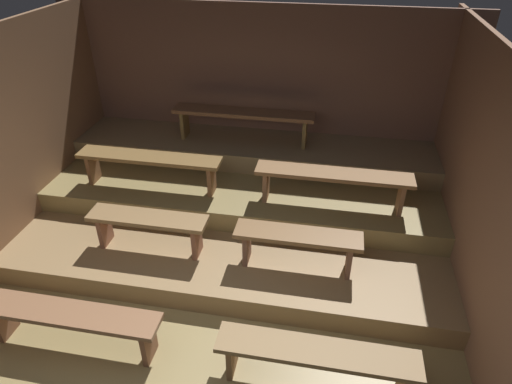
{
  "coord_description": "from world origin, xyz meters",
  "views": [
    {
      "loc": [
        1.07,
        -2.02,
        3.55
      ],
      "look_at": [
        0.22,
        2.57,
        0.59
      ],
      "focal_mm": 31.09,
      "sensor_mm": 36.0,
      "label": 1
    }
  ],
  "objects_px": {
    "bench_floor_left": "(71,318)",
    "bench_lower_left": "(148,223)",
    "bench_lower_right": "(298,241)",
    "bench_middle_left": "(149,162)",
    "bench_floor_right": "(317,356)",
    "bench_middle_right": "(333,178)",
    "bench_upper_center": "(243,117)"
  },
  "relations": [
    {
      "from": "bench_lower_left",
      "to": "bench_floor_right",
      "type": "bearing_deg",
      "value": -31.69
    },
    {
      "from": "bench_floor_right",
      "to": "bench_upper_center",
      "type": "bearing_deg",
      "value": 112.3
    },
    {
      "from": "bench_middle_left",
      "to": "bench_middle_right",
      "type": "relative_size",
      "value": 1.0
    },
    {
      "from": "bench_lower_right",
      "to": "bench_middle_left",
      "type": "relative_size",
      "value": 0.73
    },
    {
      "from": "bench_middle_left",
      "to": "bench_middle_right",
      "type": "distance_m",
      "value": 2.3
    },
    {
      "from": "bench_lower_left",
      "to": "bench_lower_right",
      "type": "height_order",
      "value": "same"
    },
    {
      "from": "bench_floor_left",
      "to": "bench_middle_right",
      "type": "bearing_deg",
      "value": 42.8
    },
    {
      "from": "bench_lower_left",
      "to": "bench_upper_center",
      "type": "distance_m",
      "value": 2.11
    },
    {
      "from": "bench_middle_right",
      "to": "bench_upper_center",
      "type": "relative_size",
      "value": 0.94
    },
    {
      "from": "bench_floor_right",
      "to": "bench_lower_left",
      "type": "relative_size",
      "value": 1.28
    },
    {
      "from": "bench_floor_left",
      "to": "bench_middle_left",
      "type": "height_order",
      "value": "bench_middle_left"
    },
    {
      "from": "bench_middle_right",
      "to": "bench_lower_right",
      "type": "bearing_deg",
      "value": -109.16
    },
    {
      "from": "bench_floor_right",
      "to": "bench_middle_right",
      "type": "distance_m",
      "value": 2.18
    },
    {
      "from": "bench_lower_right",
      "to": "bench_floor_left",
      "type": "bearing_deg",
      "value": -148.31
    },
    {
      "from": "bench_lower_right",
      "to": "bench_middle_right",
      "type": "relative_size",
      "value": 0.73
    },
    {
      "from": "bench_floor_right",
      "to": "bench_lower_right",
      "type": "height_order",
      "value": "bench_lower_right"
    },
    {
      "from": "bench_floor_right",
      "to": "bench_middle_left",
      "type": "xyz_separation_m",
      "value": [
        -2.28,
        2.11,
        0.52
      ]
    },
    {
      "from": "bench_upper_center",
      "to": "bench_lower_right",
      "type": "bearing_deg",
      "value": -62.76
    },
    {
      "from": "bench_middle_left",
      "to": "bench_upper_center",
      "type": "relative_size",
      "value": 0.94
    },
    {
      "from": "bench_floor_left",
      "to": "bench_middle_left",
      "type": "relative_size",
      "value": 0.93
    },
    {
      "from": "bench_floor_right",
      "to": "bench_middle_left",
      "type": "relative_size",
      "value": 0.93
    },
    {
      "from": "bench_lower_left",
      "to": "bench_middle_right",
      "type": "relative_size",
      "value": 0.73
    },
    {
      "from": "bench_middle_left",
      "to": "bench_upper_center",
      "type": "height_order",
      "value": "bench_upper_center"
    },
    {
      "from": "bench_lower_left",
      "to": "bench_floor_left",
      "type": "bearing_deg",
      "value": -103.78
    },
    {
      "from": "bench_floor_right",
      "to": "bench_lower_right",
      "type": "bearing_deg",
      "value": 103.78
    },
    {
      "from": "bench_floor_right",
      "to": "bench_middle_right",
      "type": "xyz_separation_m",
      "value": [
        0.01,
        2.11,
        0.52
      ]
    },
    {
      "from": "bench_lower_left",
      "to": "bench_middle_left",
      "type": "distance_m",
      "value": 0.99
    },
    {
      "from": "bench_lower_left",
      "to": "bench_upper_center",
      "type": "bearing_deg",
      "value": 70.32
    },
    {
      "from": "bench_upper_center",
      "to": "bench_lower_left",
      "type": "bearing_deg",
      "value": -109.68
    },
    {
      "from": "bench_floor_left",
      "to": "bench_lower_left",
      "type": "xyz_separation_m",
      "value": [
        0.3,
        1.22,
        0.25
      ]
    },
    {
      "from": "bench_lower_left",
      "to": "bench_lower_right",
      "type": "relative_size",
      "value": 1.0
    },
    {
      "from": "bench_lower_left",
      "to": "bench_upper_center",
      "type": "relative_size",
      "value": 0.68
    }
  ]
}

